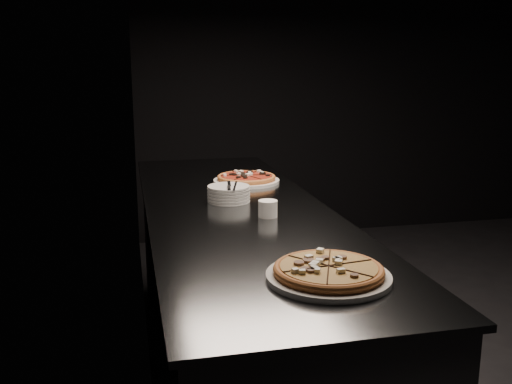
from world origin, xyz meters
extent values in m
cube|color=black|center=(-2.50, 0.00, 1.40)|extent=(0.02, 5.00, 2.80)
cube|color=black|center=(0.00, 2.50, 1.40)|extent=(5.00, 0.02, 2.80)
cube|color=slate|center=(-2.13, 0.00, 0.45)|extent=(0.70, 2.40, 0.90)
cube|color=slate|center=(-2.13, 0.00, 0.91)|extent=(0.74, 2.44, 0.02)
cylinder|color=white|center=(-2.04, -0.87, 0.93)|extent=(0.34, 0.34, 0.02)
cylinder|color=#C8793C|center=(-2.04, -0.87, 0.94)|extent=(0.34, 0.34, 0.01)
torus|color=#C8793C|center=(-2.04, -0.87, 0.95)|extent=(0.35, 0.35, 0.02)
cylinder|color=#F3BC51|center=(-2.04, -0.87, 0.95)|extent=(0.30, 0.30, 0.01)
cylinder|color=white|center=(-1.99, 0.46, 0.93)|extent=(0.33, 0.33, 0.02)
cylinder|color=#C8793C|center=(-1.99, 0.46, 0.94)|extent=(0.32, 0.32, 0.01)
torus|color=#C8793C|center=(-1.99, 0.46, 0.95)|extent=(0.33, 0.33, 0.02)
cylinder|color=maroon|center=(-1.99, 0.46, 0.95)|extent=(0.29, 0.29, 0.01)
cylinder|color=white|center=(-2.14, 0.09, 0.93)|extent=(0.18, 0.18, 0.01)
cylinder|color=white|center=(-2.14, 0.09, 0.94)|extent=(0.18, 0.18, 0.01)
cylinder|color=white|center=(-2.14, 0.09, 0.95)|extent=(0.18, 0.18, 0.01)
cylinder|color=white|center=(-2.14, 0.09, 0.97)|extent=(0.18, 0.18, 0.01)
cylinder|color=white|center=(-2.14, 0.09, 0.98)|extent=(0.18, 0.18, 0.01)
cube|color=#B6B8BD|center=(-2.14, 0.12, 0.99)|extent=(0.03, 0.12, 0.00)
cube|color=black|center=(-2.15, 0.04, 0.99)|extent=(0.02, 0.07, 0.01)
cube|color=#B6B8BD|center=(-2.12, 0.08, 0.99)|extent=(0.09, 0.17, 0.00)
cylinder|color=white|center=(-2.04, -0.20, 0.95)|extent=(0.07, 0.07, 0.06)
cylinder|color=black|center=(-2.04, -0.20, 0.98)|extent=(0.06, 0.06, 0.01)
camera|label=1|loc=(-2.56, -2.26, 1.50)|focal=40.00mm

